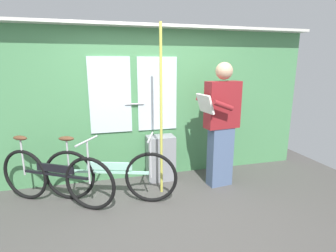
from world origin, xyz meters
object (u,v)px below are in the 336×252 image
at_px(bicycle_near_door, 109,174).
at_px(passenger_reading_newspaper, 221,123).
at_px(handrail_pole, 161,113).
at_px(trash_bin_by_wall, 161,158).
at_px(bicycle_leaning_behind, 55,177).

distance_m(bicycle_near_door, passenger_reading_newspaper, 1.69).
relative_size(bicycle_near_door, handrail_pole, 0.74).
height_order(bicycle_near_door, trash_bin_by_wall, bicycle_near_door).
xyz_separation_m(bicycle_leaning_behind, trash_bin_by_wall, (1.46, 0.39, -0.02)).
relative_size(bicycle_near_door, trash_bin_by_wall, 2.41).
xyz_separation_m(trash_bin_by_wall, handrail_pole, (-0.09, -0.42, 0.78)).
xyz_separation_m(bicycle_near_door, trash_bin_by_wall, (0.80, 0.48, -0.02)).
height_order(trash_bin_by_wall, handrail_pole, handrail_pole).
bearing_deg(bicycle_near_door, trash_bin_by_wall, 49.78).
bearing_deg(bicycle_leaning_behind, trash_bin_by_wall, 46.03).
relative_size(bicycle_leaning_behind, handrail_pole, 0.64).
bearing_deg(passenger_reading_newspaper, bicycle_leaning_behind, -7.84).
relative_size(trash_bin_by_wall, handrail_pole, 0.31).
height_order(bicycle_leaning_behind, passenger_reading_newspaper, passenger_reading_newspaper).
distance_m(bicycle_near_door, bicycle_leaning_behind, 0.66).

